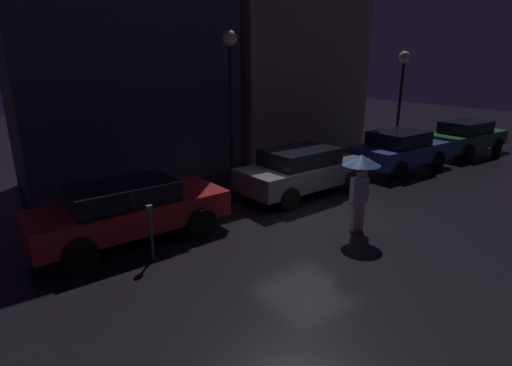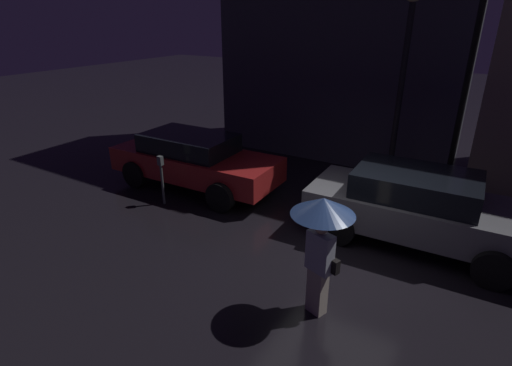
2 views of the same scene
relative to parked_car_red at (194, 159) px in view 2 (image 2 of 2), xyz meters
The scene contains 6 objects.
ground_plane 4.76m from the parked_car_red, 17.20° to the right, with size 60.00×60.00×0.00m, color black.
parked_car_red is the anchor object (origin of this frame).
parked_car_grey 5.61m from the parked_car_red, ahead, with size 4.43×1.96×1.49m.
pedestrian_with_umbrella 5.56m from the parked_car_red, 31.01° to the right, with size 0.92×0.92×1.95m.
parking_meter 1.22m from the parked_car_red, 89.10° to the right, with size 0.12×0.10×1.23m.
street_lamp_near 5.85m from the parked_car_red, 28.50° to the left, with size 0.49×0.49×5.01m.
Camera 2 is at (2.02, -6.18, 4.28)m, focal length 28.00 mm.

